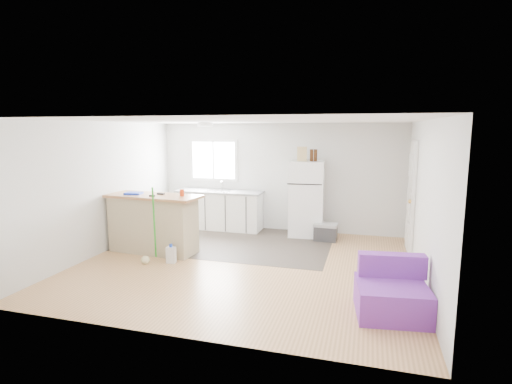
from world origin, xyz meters
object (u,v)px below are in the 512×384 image
kitchen_cabinets (220,209)px  bottle_right (316,155)px  cleaner_jug (171,255)px  blue_tray (134,193)px  red_cup (182,193)px  cooler (326,232)px  peninsula (153,223)px  refrigerator (307,199)px  mop (148,250)px  bottle_left (312,155)px  cardboard_box (302,154)px  purple_seat (391,294)px

kitchen_cabinets → bottle_right: bearing=-2.5°
cleaner_jug → blue_tray: size_ratio=1.11×
red_cup → bottle_right: (2.15, 1.85, 0.59)m
blue_tray → cooler: bearing=26.2°
peninsula → refrigerator: 3.21m
mop → kitchen_cabinets: bearing=55.1°
kitchen_cabinets → mop: mop is taller
mop → red_cup: mop is taller
mop → bottle_right: bearing=17.3°
kitchen_cabinets → bottle_left: bearing=-2.5°
peninsula → bottle_left: bearing=40.0°
red_cup → cardboard_box: bearing=44.4°
purple_seat → bottle_left: 3.96m
cooler → red_cup: red_cup is taller
purple_seat → red_cup: 3.96m
purple_seat → blue_tray: (-4.50, 1.43, 0.84)m
kitchen_cabinets → mop: (-0.31, -2.60, -0.22)m
bottle_left → purple_seat: bearing=-66.0°
purple_seat → cardboard_box: (-1.69, 3.33, 1.50)m
red_cup → purple_seat: bearing=-22.9°
mop → red_cup: bearing=34.7°
bottle_right → purple_seat: bearing=-67.2°
refrigerator → bottle_right: (0.18, -0.05, 0.93)m
purple_seat → cardboard_box: 4.03m
cooler → blue_tray: bearing=-151.6°
refrigerator → cleaner_jug: refrigerator is taller
refrigerator → cleaner_jug: size_ratio=4.83×
red_cup → mop: bearing=-117.4°
mop → bottle_right: size_ratio=5.36×
cooler → mop: size_ratio=0.36×
refrigerator → cardboard_box: (-0.10, -0.07, 0.95)m
mop → cardboard_box: (2.21, 2.49, 1.52)m
peninsula → purple_seat: size_ratio=1.93×
refrigerator → bottle_left: bottle_left is taller
bottle_right → kitchen_cabinets: bearing=177.6°
blue_tray → cleaner_jug: bearing=-25.4°
cardboard_box → bottle_right: bearing=4.3°
cooler → purple_seat: purple_seat is taller
bottle_left → bottle_right: (0.08, -0.01, 0.00)m
peninsula → bottle_left: bottle_left is taller
peninsula → blue_tray: bearing=-171.3°
mop → blue_tray: bearing=107.6°
cardboard_box → purple_seat: bearing=-63.1°
blue_tray → bottle_left: bottle_left is taller
purple_seat → cleaner_jug: bearing=157.4°
peninsula → blue_tray: 0.66m
red_cup → refrigerator: bearing=44.0°
purple_seat → bottle_left: bearing=106.7°
cooler → cleaner_jug: (-2.39, -2.12, -0.04)m
red_cup → bottle_right: bottle_right is taller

